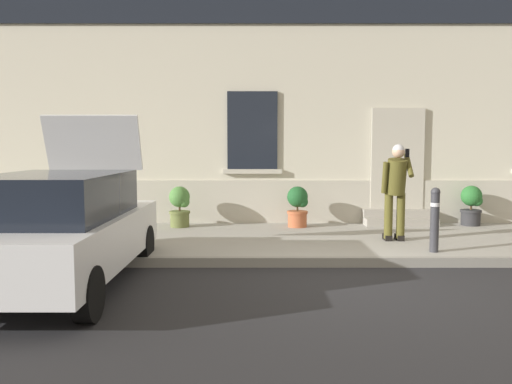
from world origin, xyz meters
TOP-DOWN VIEW (x-y plane):
  - ground_plane at (0.00, 0.00)m, footprint 80.00×80.00m
  - sidewalk at (0.00, 2.80)m, footprint 24.00×3.60m
  - curb_edge at (0.00, 0.94)m, footprint 24.00×0.12m
  - building_facade at (0.00, 5.29)m, footprint 24.00×1.52m
  - entrance_stoop at (1.77, 4.33)m, footprint 1.54×0.64m
  - hatchback_car_white at (-3.91, -0.21)m, footprint 1.80×4.07m
  - bollard_near_person at (1.52, 1.35)m, footprint 0.15×0.15m
  - person_on_phone at (1.15, 2.31)m, footprint 0.51×0.52m
  - planter_cream at (-5.45, 4.11)m, footprint 0.44×0.44m
  - planter_olive at (-2.96, 3.98)m, footprint 0.44×0.44m
  - planter_terracotta at (-0.47, 3.99)m, footprint 0.44×0.44m
  - planter_charcoal at (3.29, 4.20)m, footprint 0.44×0.44m

SIDE VIEW (x-z plane):
  - ground_plane at x=0.00m, z-range 0.00..0.00m
  - sidewalk at x=0.00m, z-range 0.00..0.15m
  - curb_edge at x=0.00m, z-range 0.00..0.15m
  - entrance_stoop at x=1.77m, z-range 0.12..0.44m
  - planter_cream at x=-5.45m, z-range 0.18..1.04m
  - planter_olive at x=-2.96m, z-range 0.18..1.04m
  - planter_terracotta at x=-0.47m, z-range 0.18..1.04m
  - planter_charcoal at x=3.29m, z-range 0.18..1.04m
  - bollard_near_person at x=1.52m, z-range 0.19..1.24m
  - hatchback_car_white at x=-3.91m, z-range -0.37..1.97m
  - person_on_phone at x=1.15m, z-range 0.28..2.02m
  - building_facade at x=0.00m, z-range -0.02..7.48m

